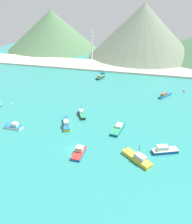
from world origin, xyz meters
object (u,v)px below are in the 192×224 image
object	(u,v)px
fishing_boat_7	(14,126)
fishing_boat_10	(82,114)
fishing_boat_4	(66,124)
fishing_boat_6	(118,128)
fishing_boat_9	(100,77)
buoy_1	(11,104)
fishing_boat_3	(164,150)
fishing_boat_5	(165,95)
fishing_boat_8	(79,152)
fishing_boat_2	(103,72)
buoy_0	(184,91)
radio_tower	(92,48)
fishing_boat_1	(138,158)

from	to	relation	value
fishing_boat_7	fishing_boat_10	bearing A→B (deg)	36.49
fishing_boat_4	fishing_boat_6	size ratio (longest dim) A/B	0.99
fishing_boat_9	buoy_1	distance (m)	56.53
fishing_boat_3	fishing_boat_5	bearing A→B (deg)	89.54
fishing_boat_7	fishing_boat_8	distance (m)	30.58
fishing_boat_5	fishing_boat_10	bearing A→B (deg)	-138.02
fishing_boat_2	fishing_boat_5	bearing A→B (deg)	-38.61
buoy_0	radio_tower	distance (m)	71.60
fishing_boat_10	buoy_0	world-z (taller)	fishing_boat_10
fishing_boat_7	buoy_0	distance (m)	86.85
fishing_boat_6	buoy_0	bearing A→B (deg)	60.28
fishing_boat_6	fishing_boat_2	bearing A→B (deg)	107.65
fishing_boat_4	fishing_boat_5	bearing A→B (deg)	47.12
radio_tower	fishing_boat_3	bearing A→B (deg)	-61.47
fishing_boat_4	fishing_boat_7	size ratio (longest dim) A/B	1.52
fishing_boat_3	fishing_boat_6	world-z (taller)	fishing_boat_3
fishing_boat_2	fishing_boat_5	xyz separation A→B (m)	(39.17, -31.28, 0.10)
fishing_boat_10	buoy_1	distance (m)	35.44
fishing_boat_8	fishing_boat_7	bearing A→B (deg)	163.06
fishing_boat_9	buoy_0	xyz separation A→B (m)	(48.35, -9.13, -0.58)
fishing_boat_8	radio_tower	size ratio (longest dim) A/B	0.28
fishing_boat_6	buoy_0	size ratio (longest dim) A/B	9.81
fishing_boat_3	buoy_0	xyz separation A→B (m)	(10.40, 57.61, -0.80)
fishing_boat_2	radio_tower	size ratio (longest dim) A/B	0.28
fishing_boat_3	fishing_boat_7	bearing A→B (deg)	178.93
fishing_boat_6	radio_tower	bearing A→B (deg)	112.12
fishing_boat_8	buoy_1	bearing A→B (deg)	147.37
fishing_boat_8	buoy_1	world-z (taller)	fishing_boat_8
fishing_boat_4	fishing_boat_9	distance (m)	58.94
fishing_boat_3	fishing_boat_7	distance (m)	55.50
fishing_boat_4	fishing_boat_9	world-z (taller)	fishing_boat_4
fishing_boat_1	buoy_0	xyz separation A→B (m)	(18.32, 63.82, -0.75)
buoy_1	fishing_boat_6	bearing A→B (deg)	-10.34
fishing_boat_6	buoy_1	xyz separation A→B (m)	(-52.16, 9.52, -0.53)
fishing_boat_2	fishing_boat_3	world-z (taller)	fishing_boat_3
fishing_boat_8	fishing_boat_4	bearing A→B (deg)	123.83
fishing_boat_5	fishing_boat_9	distance (m)	42.75
fishing_boat_8	radio_tower	world-z (taller)	radio_tower
fishing_boat_1	fishing_boat_2	distance (m)	90.71
fishing_boat_2	fishing_boat_5	size ratio (longest dim) A/B	0.76
buoy_1	radio_tower	xyz separation A→B (m)	(18.42, 73.49, 12.81)
fishing_boat_7	fishing_boat_9	xyz separation A→B (m)	(17.54, 65.71, -0.03)
fishing_boat_5	fishing_boat_10	distance (m)	45.70
fishing_boat_1	fishing_boat_5	bearing A→B (deg)	81.27
fishing_boat_5	fishing_boat_9	bearing A→B (deg)	153.70
fishing_boat_2	buoy_0	bearing A→B (deg)	-23.58
fishing_boat_4	fishing_boat_8	distance (m)	18.89
fishing_boat_5	buoy_0	size ratio (longest dim) A/B	8.84
fishing_boat_1	fishing_boat_7	xyz separation A→B (m)	(-47.57, 7.25, -0.14)
fishing_boat_9	fishing_boat_1	bearing A→B (deg)	-67.63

